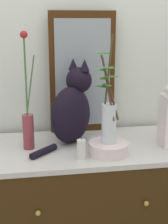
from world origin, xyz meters
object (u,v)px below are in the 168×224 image
object	(u,v)px
sideboard	(84,222)
cat_sitting	(72,109)
bowl_porcelain	(108,148)
candle_pillar	(81,149)
vase_slim_green	(28,122)
mirror_leaning	(82,73)
vase_glass_clear	(109,116)

from	to	relation	value
sideboard	cat_sitting	bearing A→B (deg)	127.40
bowl_porcelain	candle_pillar	bearing A→B (deg)	-163.53
sideboard	vase_slim_green	world-z (taller)	vase_slim_green
sideboard	bowl_porcelain	bearing A→B (deg)	-50.16
mirror_leaning	cat_sitting	bearing A→B (deg)	-115.19
vase_slim_green	sideboard	bearing A→B (deg)	-1.79
sideboard	mirror_leaning	world-z (taller)	mirror_leaning
sideboard	vase_glass_clear	bearing A→B (deg)	-52.08
sideboard	bowl_porcelain	world-z (taller)	bowl_porcelain
candle_pillar	bowl_porcelain	bearing A→B (deg)	16.47
sideboard	cat_sitting	world-z (taller)	cat_sitting
sideboard	mirror_leaning	xyz separation A→B (m)	(0.03, 0.24, 0.78)
sideboard	candle_pillar	world-z (taller)	candle_pillar
vase_slim_green	vase_glass_clear	world-z (taller)	vase_slim_green
cat_sitting	vase_glass_clear	world-z (taller)	vase_glass_clear
cat_sitting	vase_slim_green	distance (m)	0.24
vase_glass_clear	vase_slim_green	bearing A→B (deg)	160.55
sideboard	vase_glass_clear	distance (m)	0.66
mirror_leaning	vase_glass_clear	size ratio (longest dim) A/B	1.33
mirror_leaning	bowl_porcelain	xyz separation A→B (m)	(0.07, -0.36, -0.31)
candle_pillar	mirror_leaning	bearing A→B (deg)	80.34
vase_slim_green	bowl_porcelain	bearing A→B (deg)	-18.74
mirror_leaning	vase_slim_green	world-z (taller)	mirror_leaning
mirror_leaning	vase_slim_green	bearing A→B (deg)	-142.80
mirror_leaning	candle_pillar	xyz separation A→B (m)	(-0.07, -0.40, -0.29)
bowl_porcelain	vase_slim_green	bearing A→B (deg)	161.26
sideboard	candle_pillar	bearing A→B (deg)	-103.52
bowl_porcelain	vase_glass_clear	size ratio (longest dim) A/B	0.38
mirror_leaning	bowl_porcelain	distance (m)	0.48
sideboard	mirror_leaning	distance (m)	0.82
vase_slim_green	mirror_leaning	bearing A→B (deg)	37.20
candle_pillar	vase_slim_green	bearing A→B (deg)	144.80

